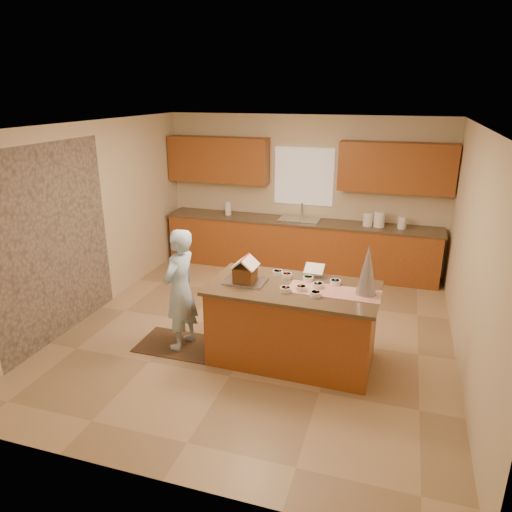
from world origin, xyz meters
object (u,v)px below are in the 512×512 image
gingerbread_house (245,271)px  boy (180,290)px  island_base (292,325)px  tinsel_tree (367,270)px

gingerbread_house → boy: bearing=-175.6°
boy → gingerbread_house: bearing=103.3°
island_base → gingerbread_house: 0.85m
boy → tinsel_tree: bearing=102.4°
island_base → tinsel_tree: bearing=3.7°
island_base → gingerbread_house: size_ratio=6.29×
island_base → tinsel_tree: (0.81, 0.03, 0.78)m
tinsel_tree → gingerbread_house: size_ratio=1.92×
island_base → gingerbread_house: bearing=-174.8°
island_base → boy: size_ratio=1.22×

